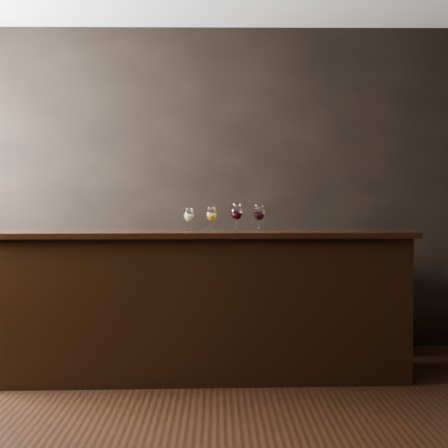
{
  "coord_description": "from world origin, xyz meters",
  "views": [
    {
      "loc": [
        0.43,
        -3.23,
        1.28
      ],
      "look_at": [
        0.48,
        1.32,
        1.12
      ],
      "focal_mm": 50.0,
      "sensor_mm": 36.0,
      "label": 1
    }
  ],
  "objects_px": {
    "bar_counter": "(201,306)",
    "glass_amber": "(211,214)",
    "glass_white": "(189,215)",
    "glass_red_a": "(236,212)",
    "back_bar_shelf": "(208,304)",
    "glass_red_b": "(259,213)"
  },
  "relations": [
    {
      "from": "bar_counter",
      "to": "glass_amber",
      "type": "height_order",
      "value": "glass_amber"
    },
    {
      "from": "glass_white",
      "to": "glass_red_a",
      "type": "height_order",
      "value": "glass_red_a"
    },
    {
      "from": "glass_white",
      "to": "glass_amber",
      "type": "bearing_deg",
      "value": -3.09
    },
    {
      "from": "back_bar_shelf",
      "to": "glass_amber",
      "type": "bearing_deg",
      "value": -87.08
    },
    {
      "from": "bar_counter",
      "to": "glass_white",
      "type": "xyz_separation_m",
      "value": [
        -0.09,
        0.04,
        0.67
      ]
    },
    {
      "from": "glass_red_a",
      "to": "glass_red_b",
      "type": "height_order",
      "value": "glass_red_a"
    },
    {
      "from": "glass_white",
      "to": "glass_red_b",
      "type": "xyz_separation_m",
      "value": [
        0.52,
        -0.02,
        0.01
      ]
    },
    {
      "from": "back_bar_shelf",
      "to": "glass_red_b",
      "type": "distance_m",
      "value": 1.11
    },
    {
      "from": "glass_white",
      "to": "glass_red_b",
      "type": "height_order",
      "value": "glass_red_b"
    },
    {
      "from": "bar_counter",
      "to": "glass_red_a",
      "type": "relative_size",
      "value": 14.6
    },
    {
      "from": "back_bar_shelf",
      "to": "glass_red_a",
      "type": "relative_size",
      "value": 11.5
    },
    {
      "from": "bar_counter",
      "to": "back_bar_shelf",
      "type": "distance_m",
      "value": 0.72
    },
    {
      "from": "bar_counter",
      "to": "glass_red_b",
      "type": "xyz_separation_m",
      "value": [
        0.43,
        0.02,
        0.68
      ]
    },
    {
      "from": "glass_white",
      "to": "glass_red_a",
      "type": "relative_size",
      "value": 0.85
    },
    {
      "from": "bar_counter",
      "to": "glass_red_b",
      "type": "distance_m",
      "value": 0.81
    },
    {
      "from": "glass_red_b",
      "to": "bar_counter",
      "type": "bearing_deg",
      "value": -177.87
    },
    {
      "from": "back_bar_shelf",
      "to": "glass_red_a",
      "type": "height_order",
      "value": "glass_red_a"
    },
    {
      "from": "back_bar_shelf",
      "to": "glass_red_a",
      "type": "distance_m",
      "value": 1.09
    },
    {
      "from": "bar_counter",
      "to": "back_bar_shelf",
      "type": "bearing_deg",
      "value": 84.81
    },
    {
      "from": "glass_amber",
      "to": "bar_counter",
      "type": "bearing_deg",
      "value": -161.37
    },
    {
      "from": "glass_red_a",
      "to": "glass_red_b",
      "type": "bearing_deg",
      "value": 9.99
    },
    {
      "from": "back_bar_shelf",
      "to": "glass_red_b",
      "type": "relative_size",
      "value": 12.15
    }
  ]
}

